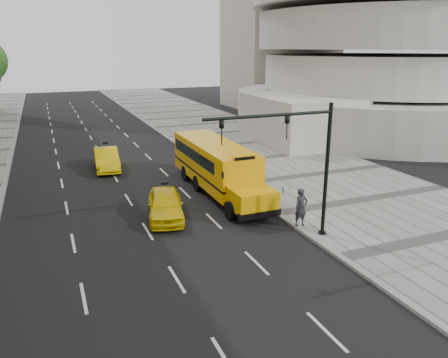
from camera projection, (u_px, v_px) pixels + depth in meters
name	position (u px, v px, depth m)	size (l,w,h in m)	color
ground	(145.00, 198.00, 26.32)	(140.00, 140.00, 0.00)	black
sidewalk_museum	(314.00, 175.00, 30.68)	(12.00, 140.00, 0.15)	gray
curb_museum	(236.00, 185.00, 28.49)	(0.30, 140.00, 0.15)	gray
guggenheim	(359.00, 2.00, 49.46)	(33.20, 42.20, 35.00)	silver
school_bus	(216.00, 163.00, 27.22)	(2.96, 11.56, 3.19)	#F8AE05
taxi_near	(165.00, 205.00, 22.99)	(1.79, 4.45, 1.52)	yellow
taxi_far	(107.00, 159.00, 32.15)	(1.65, 4.75, 1.56)	yellow
pedestrian	(301.00, 208.00, 21.55)	(0.71, 0.46, 1.94)	#2A2A31
traffic_signal	(301.00, 157.00, 19.24)	(6.18, 0.36, 6.40)	black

